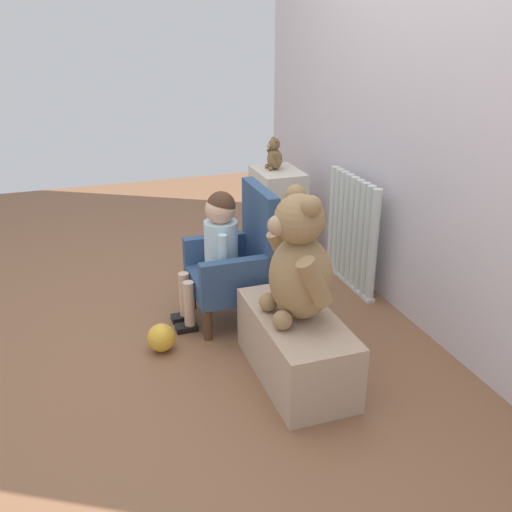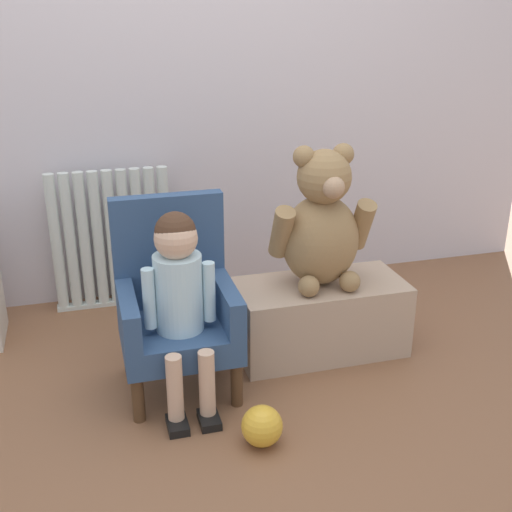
{
  "view_description": "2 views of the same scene",
  "coord_description": "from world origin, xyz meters",
  "views": [
    {
      "loc": [
        2.43,
        -0.37,
        1.5
      ],
      "look_at": [
        0.17,
        0.4,
        0.48
      ],
      "focal_mm": 40.0,
      "sensor_mm": 36.0,
      "label": 1
    },
    {
      "loc": [
        -0.44,
        -1.71,
        1.36
      ],
      "look_at": [
        0.17,
        0.46,
        0.46
      ],
      "focal_mm": 45.0,
      "sensor_mm": 36.0,
      "label": 2
    }
  ],
  "objects": [
    {
      "name": "radiator",
      "position": [
        -0.33,
        1.16,
        0.33
      ],
      "size": [
        0.56,
        0.05,
        0.66
      ],
      "color": "silver",
      "rests_on": "ground_plane"
    },
    {
      "name": "back_wall",
      "position": [
        0.0,
        1.29,
        1.2
      ],
      "size": [
        3.8,
        0.05,
        2.4
      ],
      "primitive_type": "cube",
      "color": "silver",
      "rests_on": "ground_plane"
    },
    {
      "name": "large_teddy_bear",
      "position": [
        0.44,
        0.5,
        0.55
      ],
      "size": [
        0.41,
        0.29,
        0.56
      ],
      "color": "#95744B",
      "rests_on": "low_bench"
    },
    {
      "name": "child_figure",
      "position": [
        -0.15,
        0.3,
        0.45
      ],
      "size": [
        0.25,
        0.35,
        0.7
      ],
      "color": "silver",
      "rests_on": "ground_plane"
    },
    {
      "name": "child_armchair",
      "position": [
        -0.15,
        0.42,
        0.32
      ],
      "size": [
        0.41,
        0.4,
        0.71
      ],
      "color": "#304B72",
      "rests_on": "ground_plane"
    },
    {
      "name": "low_bench",
      "position": [
        0.45,
        0.49,
        0.15
      ],
      "size": [
        0.68,
        0.33,
        0.3
      ],
      "primitive_type": "cube",
      "color": "tan",
      "rests_on": "ground_plane"
    },
    {
      "name": "ground_plane",
      "position": [
        0.0,
        0.0,
        0.0
      ],
      "size": [
        6.0,
        6.0,
        0.0
      ],
      "primitive_type": "plane",
      "color": "brown"
    },
    {
      "name": "toy_ball",
      "position": [
        0.05,
        -0.04,
        0.07
      ],
      "size": [
        0.14,
        0.14,
        0.14
      ],
      "primitive_type": "sphere",
      "color": "gold",
      "rests_on": "ground_plane"
    }
  ]
}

